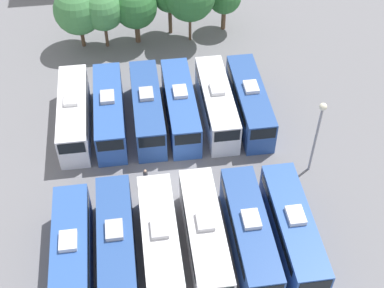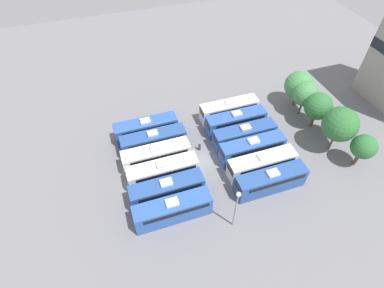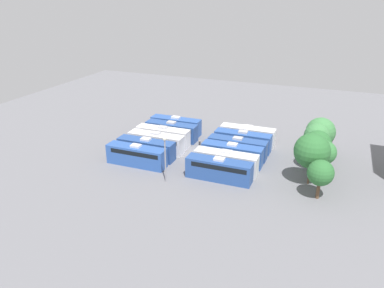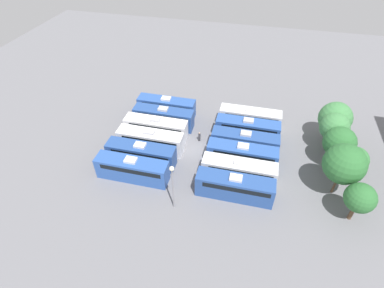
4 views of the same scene
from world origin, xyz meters
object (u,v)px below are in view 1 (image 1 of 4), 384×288
(bus_7, at_px, (109,111))
(bus_10, at_px, (216,102))
(bus_8, at_px, (147,108))
(light_pole, at_px, (319,126))
(bus_9, at_px, (180,105))
(tree_1, at_px, (103,10))
(bus_3, at_px, (205,234))
(bus_11, at_px, (250,101))
(bus_4, at_px, (249,232))
(bus_0, at_px, (72,254))
(bus_6, at_px, (74,113))
(tree_0, at_px, (78,10))
(worker_person, at_px, (146,177))
(tree_2, at_px, (135,7))
(bus_1, at_px, (117,243))
(bus_2, at_px, (160,242))
(bus_5, at_px, (292,229))

(bus_7, bearing_deg, bus_10, -1.32)
(bus_8, distance_m, light_pole, 15.25)
(bus_9, distance_m, tree_1, 14.30)
(bus_3, relative_size, bus_9, 1.00)
(bus_7, distance_m, bus_8, 3.37)
(bus_8, bearing_deg, bus_11, -2.10)
(bus_4, bearing_deg, bus_9, 102.72)
(bus_0, xyz_separation_m, bus_8, (6.39, 14.41, 0.00))
(bus_6, height_order, bus_7, same)
(bus_11, bearing_deg, tree_0, 138.80)
(bus_4, xyz_separation_m, bus_11, (3.06, 14.02, 0.00))
(worker_person, relative_size, tree_2, 0.26)
(worker_person, height_order, tree_2, tree_2)
(bus_1, distance_m, bus_2, 3.09)
(bus_8, distance_m, tree_0, 14.37)
(bus_5, relative_size, light_pole, 1.39)
(bus_2, height_order, bus_9, same)
(bus_0, bearing_deg, worker_person, 51.90)
(tree_2, bearing_deg, bus_7, -104.51)
(bus_1, height_order, bus_9, same)
(bus_9, bearing_deg, bus_0, -123.13)
(bus_10, xyz_separation_m, tree_0, (-12.09, 13.04, 2.51))
(bus_2, bearing_deg, worker_person, 94.56)
(bus_3, distance_m, bus_5, 6.36)
(bus_5, relative_size, tree_0, 1.49)
(bus_0, bearing_deg, bus_7, 78.20)
(bus_9, height_order, bus_10, same)
(bus_7, relative_size, bus_10, 1.00)
(bus_8, distance_m, tree_1, 13.17)
(bus_0, xyz_separation_m, tree_2, (6.33, 27.23, 2.42))
(bus_6, distance_m, light_pole, 21.07)
(bus_2, height_order, bus_11, same)
(worker_person, height_order, tree_1, tree_1)
(bus_11, bearing_deg, bus_4, -102.30)
(bus_5, relative_size, worker_person, 6.10)
(bus_8, bearing_deg, bus_3, -78.07)
(bus_1, height_order, light_pole, light_pole)
(bus_3, distance_m, bus_6, 17.10)
(tree_1, bearing_deg, bus_6, -104.25)
(bus_0, height_order, bus_9, same)
(worker_person, xyz_separation_m, tree_2, (0.72, 20.08, 3.44))
(bus_2, height_order, bus_10, same)
(bus_8, bearing_deg, bus_0, -113.92)
(bus_1, relative_size, bus_6, 1.00)
(bus_10, bearing_deg, bus_2, -114.55)
(bus_0, height_order, tree_1, tree_1)
(bus_7, xyz_separation_m, tree_0, (-2.50, 12.82, 2.51))
(bus_0, xyz_separation_m, bus_7, (3.02, 14.47, 0.00))
(bus_10, bearing_deg, bus_3, -103.13)
(tree_0, bearing_deg, bus_9, -55.79)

